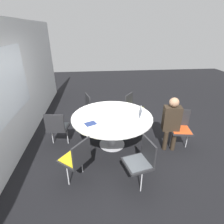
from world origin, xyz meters
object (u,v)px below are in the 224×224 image
at_px(chair_4, 77,157).
at_px(person_0, 172,120).
at_px(chair_0, 180,126).
at_px(laptop, 137,115).
at_px(chair_2, 93,106).
at_px(chair_1, 133,106).
at_px(chair_3, 57,126).
at_px(chair_5, 141,159).
at_px(spiral_notebook, 90,124).

distance_m(chair_4, person_0, 2.13).
distance_m(chair_0, laptop, 1.03).
bearing_deg(chair_2, chair_1, 65.65).
bearing_deg(chair_0, person_0, 19.05).
bearing_deg(person_0, chair_1, -55.67).
relative_size(chair_0, chair_4, 1.00).
distance_m(chair_3, chair_5, 2.04).
height_order(chair_4, spiral_notebook, chair_4).
height_order(laptop, spiral_notebook, laptop).
distance_m(chair_1, laptop, 1.15).
bearing_deg(chair_2, chair_3, -54.47).
height_order(chair_1, chair_3, same).
distance_m(chair_5, spiral_notebook, 1.23).
relative_size(chair_3, laptop, 2.54).
relative_size(chair_2, chair_3, 1.00).
bearing_deg(chair_1, chair_3, -26.97).
relative_size(chair_3, chair_5, 1.00).
bearing_deg(chair_3, chair_2, 60.77).
bearing_deg(chair_1, person_0, 62.23).
height_order(chair_1, person_0, person_0).
bearing_deg(chair_2, chair_0, 38.04).
distance_m(chair_1, person_0, 1.39).
bearing_deg(chair_5, chair_2, 4.81).
height_order(person_0, laptop, person_0).
bearing_deg(chair_3, person_0, 0.24).
xyz_separation_m(chair_2, laptop, (-1.24, -0.97, 0.29)).
bearing_deg(chair_5, chair_4, 66.87).
bearing_deg(laptop, chair_3, -86.53).
bearing_deg(chair_3, chair_1, 33.27).
height_order(chair_3, spiral_notebook, chair_3).
relative_size(chair_4, chair_5, 1.00).
distance_m(chair_2, chair_4, 2.17).
xyz_separation_m(chair_5, person_0, (0.94, -0.90, 0.19)).
xyz_separation_m(chair_1, chair_2, (0.14, 1.13, 0.00)).
xyz_separation_m(chair_0, person_0, (-0.04, 0.25, 0.19)).
bearing_deg(chair_4, chair_1, 3.59).
height_order(chair_0, laptop, laptop).
distance_m(chair_3, laptop, 1.80).
bearing_deg(chair_4, chair_0, -31.49).
bearing_deg(chair_3, chair_0, 1.78).
xyz_separation_m(chair_0, chair_4, (-0.81, 2.23, 0.00)).
bearing_deg(chair_0, spiral_notebook, 13.07).
bearing_deg(laptop, chair_4, -44.16).
distance_m(chair_2, laptop, 1.60).
bearing_deg(person_0, spiral_notebook, 12.20).
height_order(chair_4, chair_5, same).
bearing_deg(person_0, laptop, -1.17).
xyz_separation_m(laptop, spiral_notebook, (-0.22, 1.01, -0.04)).
relative_size(chair_4, person_0, 0.71).
bearing_deg(spiral_notebook, chair_0, -86.65).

